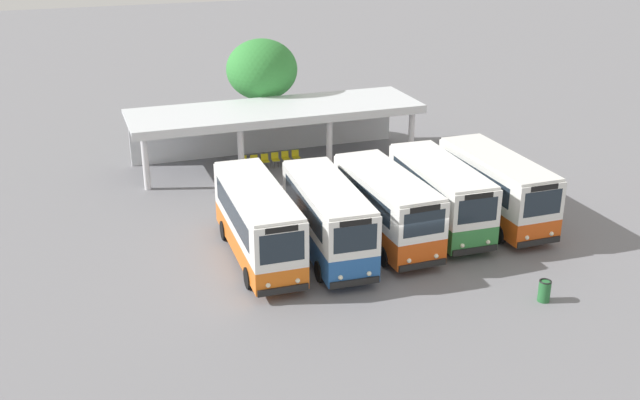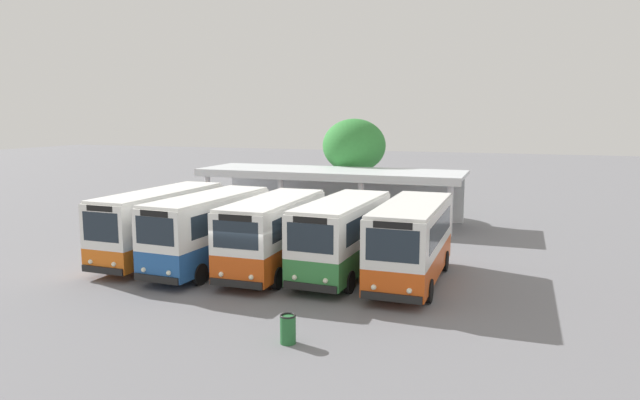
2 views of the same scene
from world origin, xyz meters
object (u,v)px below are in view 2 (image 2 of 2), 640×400
at_px(city_bus_nearest_orange, 160,222).
at_px(waiting_chair_second_from_end, 303,214).
at_px(waiting_chair_fifth_seat, 331,216).
at_px(waiting_chair_middle_seat, 312,215).
at_px(city_bus_fifth_blue, 412,239).
at_px(waiting_chair_fourth_seat, 322,215).
at_px(city_bus_middle_cream, 274,232).
at_px(city_bus_second_in_row, 209,229).
at_px(litter_bin_apron, 288,329).
at_px(city_bus_fourth_amber, 342,234).
at_px(waiting_chair_far_end_seat, 341,216).
at_px(waiting_chair_end_by_column, 295,213).

distance_m(city_bus_nearest_orange, waiting_chair_second_from_end, 11.88).
bearing_deg(waiting_chair_fifth_seat, waiting_chair_middle_seat, -175.97).
relative_size(city_bus_fifth_blue, waiting_chair_fifth_seat, 8.87).
bearing_deg(waiting_chair_fifth_seat, waiting_chair_second_from_end, -177.61).
relative_size(waiting_chair_second_from_end, waiting_chair_fourth_seat, 1.00).
distance_m(city_bus_fifth_blue, waiting_chair_fifth_seat, 13.49).
bearing_deg(city_bus_middle_cream, waiting_chair_fifth_seat, 96.02).
relative_size(city_bus_second_in_row, litter_bin_apron, 8.47).
height_order(waiting_chair_second_from_end, litter_bin_apron, litter_bin_apron).
bearing_deg(litter_bin_apron, city_bus_fourth_amber, 94.95).
bearing_deg(waiting_chair_fifth_seat, waiting_chair_fourth_seat, -175.86).
bearing_deg(city_bus_nearest_orange, city_bus_second_in_row, -12.09).
xyz_separation_m(city_bus_second_in_row, city_bus_middle_cream, (2.99, 0.41, -0.03)).
bearing_deg(waiting_chair_far_end_seat, waiting_chair_end_by_column, 179.68).
height_order(city_bus_nearest_orange, city_bus_fifth_blue, city_bus_nearest_orange).
height_order(city_bus_middle_cream, waiting_chair_fifth_seat, city_bus_middle_cream).
height_order(city_bus_middle_cream, waiting_chair_end_by_column, city_bus_middle_cream).
distance_m(city_bus_fifth_blue, waiting_chair_far_end_seat, 13.15).
distance_m(waiting_chair_second_from_end, waiting_chair_fifth_seat, 1.91).
xyz_separation_m(waiting_chair_second_from_end, litter_bin_apron, (6.80, -18.81, -0.07)).
xyz_separation_m(city_bus_middle_cream, waiting_chair_middle_seat, (-2.51, 11.68, -1.30)).
relative_size(city_bus_fourth_amber, waiting_chair_far_end_seat, 8.67).
relative_size(city_bus_middle_cream, city_bus_fifth_blue, 0.97).
xyz_separation_m(city_bus_middle_cream, waiting_chair_far_end_seat, (-0.60, 11.76, -1.30)).
distance_m(city_bus_middle_cream, waiting_chair_end_by_column, 12.44).
bearing_deg(litter_bin_apron, city_bus_second_in_row, 134.72).
xyz_separation_m(city_bus_nearest_orange, city_bus_second_in_row, (2.99, -0.64, 0.00)).
bearing_deg(waiting_chair_end_by_column, waiting_chair_second_from_end, -8.14).
height_order(city_bus_second_in_row, city_bus_middle_cream, city_bus_second_in_row).
relative_size(waiting_chair_end_by_column, waiting_chair_far_end_seat, 1.00).
bearing_deg(waiting_chair_middle_seat, waiting_chair_end_by_column, 175.45).
height_order(city_bus_fifth_blue, waiting_chair_middle_seat, city_bus_fifth_blue).
bearing_deg(waiting_chair_fourth_seat, waiting_chair_second_from_end, -178.49).
distance_m(city_bus_nearest_orange, waiting_chair_far_end_seat, 12.79).
distance_m(waiting_chair_end_by_column, waiting_chair_fourth_seat, 1.91).
height_order(waiting_chair_end_by_column, waiting_chair_fifth_seat, same).
bearing_deg(waiting_chair_far_end_seat, waiting_chair_fifth_seat, 179.45).
relative_size(city_bus_nearest_orange, city_bus_second_in_row, 1.07).
distance_m(city_bus_fourth_amber, waiting_chair_middle_seat, 12.50).
height_order(city_bus_fifth_blue, waiting_chair_end_by_column, city_bus_fifth_blue).
bearing_deg(waiting_chair_far_end_seat, litter_bin_apron, -77.30).
distance_m(city_bus_nearest_orange, litter_bin_apron, 12.20).
relative_size(city_bus_fifth_blue, waiting_chair_end_by_column, 8.87).
xyz_separation_m(waiting_chair_end_by_column, waiting_chair_fifth_seat, (2.55, -0.01, 0.00)).
bearing_deg(waiting_chair_fifth_seat, waiting_chair_far_end_seat, -0.55).
height_order(city_bus_second_in_row, city_bus_fifth_blue, city_bus_second_in_row).
xyz_separation_m(city_bus_middle_cream, city_bus_fourth_amber, (2.99, 0.53, 0.00)).
height_order(city_bus_second_in_row, waiting_chair_far_end_seat, city_bus_second_in_row).
relative_size(waiting_chair_fourth_seat, litter_bin_apron, 0.96).
bearing_deg(city_bus_middle_cream, waiting_chair_far_end_seat, 92.93).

